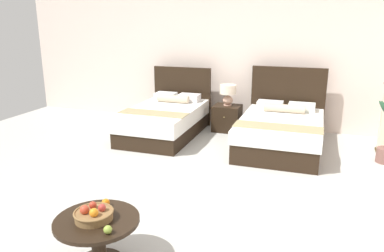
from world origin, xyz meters
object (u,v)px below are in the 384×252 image
Objects in this scene: loose_apple at (108,230)px; coffee_table at (98,232)px; fruit_bowl at (94,214)px; bed_near_window at (165,119)px; bed_near_corner at (281,130)px; table_lamp at (228,92)px; nightstand at (227,118)px; loose_orange at (106,203)px.

coffee_table is at bearing 142.59° from loose_apple.
fruit_bowl reaches higher than loose_apple.
bed_near_window is at bearing 107.16° from loose_apple.
bed_near_corner reaches higher than fruit_bowl.
fruit_bowl is (-0.03, -4.62, -0.26)m from table_lamp.
table_lamp is (-0.00, 0.02, 0.52)m from nightstand.
table_lamp is at bearing 89.19° from loose_orange.
bed_near_corner reaches higher than loose_apple.
bed_near_window is 4.03m from coffee_table.
coffee_table is 0.29m from loose_orange.
fruit_bowl is (-0.02, -0.01, 0.19)m from coffee_table.
loose_orange is (-0.05, 0.23, 0.17)m from coffee_table.
fruit_bowl is (-1.18, -3.92, 0.21)m from bed_near_corner.
nightstand is 0.52m from table_lamp.
loose_apple is (-0.93, -4.07, 0.19)m from bed_near_corner.
loose_apple is 0.49m from loose_orange.
bed_near_corner is 3.87m from loose_orange.
bed_near_corner reaches higher than nightstand.
coffee_table is at bearing 35.01° from fruit_bowl.
loose_orange is (0.98, -3.66, 0.19)m from bed_near_window.
bed_near_corner is at bearing 73.50° from coffee_table.
table_lamp is at bearing 148.48° from bed_near_corner.
table_lamp is at bearing 89.86° from coffee_table.
bed_near_corner is 27.00× the size of loose_orange.
loose_orange reaches higher than nightstand.
bed_near_window is at bearing 105.01° from loose_orange.
bed_near_window is at bearing 104.85° from coffee_table.
bed_near_window is at bearing -146.53° from nightstand.
nightstand is at bearing 89.19° from loose_orange.
coffee_table is 0.33m from loose_apple.
loose_orange is (-0.06, -4.35, 0.24)m from nightstand.
loose_orange reaches higher than loose_apple.
table_lamp is (-1.15, 0.70, 0.47)m from bed_near_corner.
nightstand is at bearing 89.86° from coffee_table.
coffee_table is at bearing -77.76° from loose_orange.
table_lamp is at bearing 34.23° from bed_near_window.
bed_near_window is 0.99× the size of bed_near_corner.
bed_near_corner is 3.95× the size of nightstand.
loose_orange is at bearing -74.99° from bed_near_window.
loose_orange is at bearing 124.12° from loose_apple.
fruit_bowl reaches higher than coffee_table.
table_lamp is 4.38m from loose_orange.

